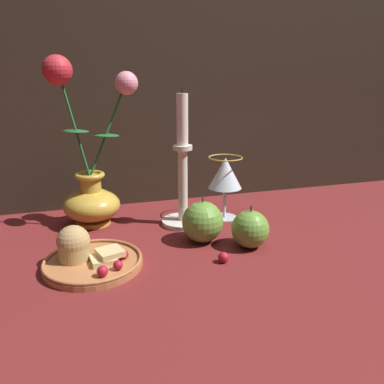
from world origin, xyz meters
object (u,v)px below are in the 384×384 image
object	(u,v)px
vase	(90,180)
apple_beside_vase	(250,229)
plate_with_pastries	(87,256)
apple_near_glass	(203,223)
candlestick	(183,180)
wine_glass	(225,175)

from	to	relation	value
vase	apple_beside_vase	bearing A→B (deg)	-36.31
plate_with_pastries	apple_near_glass	world-z (taller)	apple_near_glass
candlestick	apple_beside_vase	size ratio (longest dim) A/B	3.48
wine_glass	candlestick	world-z (taller)	candlestick
wine_glass	plate_with_pastries	bearing A→B (deg)	-154.04
wine_glass	vase	bearing A→B (deg)	171.31
plate_with_pastries	apple_beside_vase	xyz separation A→B (m)	(0.31, -0.01, 0.02)
plate_with_pastries	apple_near_glass	bearing A→B (deg)	9.56
plate_with_pastries	candlestick	bearing A→B (deg)	34.26
vase	apple_near_glass	distance (m)	0.27
plate_with_pastries	wine_glass	bearing A→B (deg)	25.96
apple_beside_vase	apple_near_glass	world-z (taller)	apple_near_glass
vase	plate_with_pastries	bearing A→B (deg)	-95.65
plate_with_pastries	vase	bearing A→B (deg)	84.35
plate_with_pastries	apple_beside_vase	distance (m)	0.31
vase	candlestick	bearing A→B (deg)	-15.58
vase	wine_glass	bearing A→B (deg)	-8.69
wine_glass	apple_near_glass	xyz separation A→B (m)	(-0.09, -0.12, -0.06)
vase	apple_near_glass	xyz separation A→B (m)	(0.21, -0.16, -0.06)
plate_with_pastries	candlestick	world-z (taller)	candlestick
vase	wine_glass	xyz separation A→B (m)	(0.30, -0.05, 0.00)
wine_glass	apple_beside_vase	distance (m)	0.18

